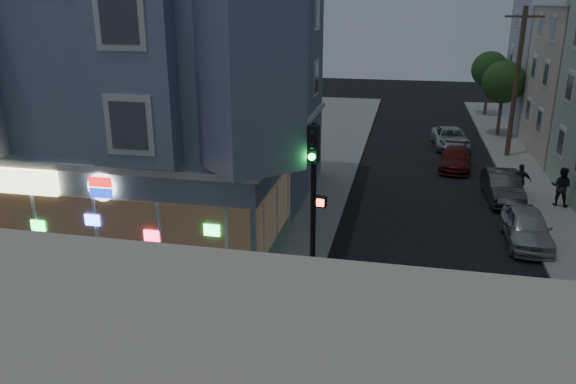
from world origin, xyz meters
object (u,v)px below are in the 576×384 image
(parked_car_b, at_px, (502,186))
(parked_car_c, at_px, (455,159))
(running_child, at_px, (366,325))
(utility_pole, at_px, (516,81))
(pedestrian_a, at_px, (561,187))
(parked_car_d, at_px, (450,138))
(traffic_signal, at_px, (314,180))
(street_tree_far, at_px, (490,69))
(pedestrian_b, at_px, (520,181))
(street_tree_near, at_px, (504,82))
(parked_car_a, at_px, (527,227))
(fire_hydrant, at_px, (516,184))

(parked_car_b, distance_m, parked_car_c, 5.54)
(running_child, bearing_deg, parked_car_c, 71.04)
(utility_pole, xyz_separation_m, pedestrian_a, (1.00, -9.20, -3.71))
(parked_car_b, xyz_separation_m, parked_car_d, (-1.90, 10.40, -0.06))
(utility_pole, height_order, traffic_signal, utility_pole)
(pedestrian_a, distance_m, parked_car_d, 11.93)
(pedestrian_a, bearing_deg, street_tree_far, -64.78)
(parked_car_b, bearing_deg, running_child, -114.48)
(pedestrian_b, bearing_deg, traffic_signal, 50.24)
(street_tree_near, bearing_deg, running_child, -104.45)
(parked_car_a, bearing_deg, pedestrian_a, 64.07)
(running_child, relative_size, parked_car_b, 0.29)
(street_tree_far, relative_size, parked_car_b, 1.22)
(parked_car_b, bearing_deg, street_tree_far, 83.24)
(street_tree_far, xyz_separation_m, fire_hydrant, (-0.90, -21.57, -3.36))
(pedestrian_b, height_order, parked_car_b, pedestrian_b)
(pedestrian_a, height_order, pedestrian_b, pedestrian_a)
(utility_pole, height_order, pedestrian_a, utility_pole)
(pedestrian_a, bearing_deg, parked_car_c, -29.95)
(parked_car_c, bearing_deg, parked_car_b, -64.01)
(parked_car_c, bearing_deg, street_tree_near, 74.81)
(fire_hydrant, bearing_deg, pedestrian_b, -90.00)
(street_tree_far, xyz_separation_m, parked_car_c, (-3.60, -17.32, -3.32))
(parked_car_b, bearing_deg, pedestrian_b, -2.55)
(traffic_signal, bearing_deg, parked_car_a, 42.80)
(parked_car_d, bearing_deg, pedestrian_a, -73.15)
(parked_car_c, distance_m, fire_hydrant, 5.03)
(pedestrian_b, relative_size, parked_car_a, 0.42)
(fire_hydrant, bearing_deg, parked_car_d, 105.95)
(parked_car_b, relative_size, parked_car_c, 1.02)
(running_child, height_order, pedestrian_a, pedestrian_a)
(street_tree_far, height_order, parked_car_b, street_tree_far)
(street_tree_near, distance_m, parked_car_d, 6.38)
(street_tree_far, distance_m, running_child, 37.30)
(street_tree_near, xyz_separation_m, street_tree_far, (0.00, 8.00, 0.00))
(street_tree_far, relative_size, parked_car_d, 1.12)
(pedestrian_b, height_order, parked_car_c, pedestrian_b)
(traffic_signal, bearing_deg, parked_car_c, 77.68)
(running_child, relative_size, parked_car_d, 0.26)
(parked_car_a, distance_m, fire_hydrant, 6.38)
(street_tree_near, relative_size, running_child, 4.25)
(parked_car_c, height_order, parked_car_d, parked_car_d)
(running_child, bearing_deg, parked_car_b, 60.05)
(parked_car_a, bearing_deg, street_tree_near, 85.79)
(street_tree_near, height_order, pedestrian_a, street_tree_near)
(street_tree_near, bearing_deg, fire_hydrant, -93.79)
(utility_pole, height_order, parked_car_a, utility_pole)
(utility_pole, height_order, street_tree_near, utility_pole)
(running_child, xyz_separation_m, parked_car_a, (5.83, 8.51, 0.09))
(running_child, bearing_deg, pedestrian_b, 57.27)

